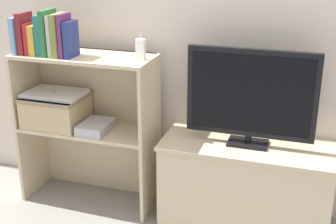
% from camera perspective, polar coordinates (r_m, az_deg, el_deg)
% --- Properties ---
extents(wall_back, '(10.00, 0.05, 2.40)m').
position_cam_1_polar(wall_back, '(2.77, 1.70, 12.51)').
color(wall_back, beige).
rests_on(wall_back, ground_plane).
extents(tv_stand, '(0.96, 0.42, 0.50)m').
position_cam_1_polar(tv_stand, '(2.76, 9.39, -8.64)').
color(tv_stand, '#CCB793').
rests_on(tv_stand, ground_plane).
extents(tv, '(0.70, 0.14, 0.54)m').
position_cam_1_polar(tv, '(2.54, 10.08, 1.99)').
color(tv, black).
rests_on(tv, tv_stand).
extents(bookshelf_lower_tier, '(0.83, 0.34, 0.50)m').
position_cam_1_polar(bookshelf_lower_tier, '(3.03, -8.97, -4.60)').
color(bookshelf_lower_tier, '#CCB793').
rests_on(bookshelf_lower_tier, ground_plane).
extents(bookshelf_upper_tier, '(0.83, 0.34, 0.45)m').
position_cam_1_polar(bookshelf_upper_tier, '(2.86, -9.51, 3.98)').
color(bookshelf_upper_tier, '#CCB793').
rests_on(bookshelf_upper_tier, bookshelf_lower_tier).
extents(book_skyblue, '(0.03, 0.16, 0.21)m').
position_cam_1_polar(book_skyblue, '(2.88, -17.66, 8.95)').
color(book_skyblue, '#709ECC').
rests_on(book_skyblue, bookshelf_upper_tier).
extents(book_maroon, '(0.03, 0.13, 0.24)m').
position_cam_1_polar(book_maroon, '(2.86, -17.05, 9.18)').
color(book_maroon, maroon).
rests_on(book_maroon, bookshelf_upper_tier).
extents(book_crimson, '(0.03, 0.12, 0.18)m').
position_cam_1_polar(book_crimson, '(2.84, -16.31, 8.62)').
color(book_crimson, '#B22328').
rests_on(book_crimson, bookshelf_upper_tier).
extents(book_mustard, '(0.04, 0.14, 0.17)m').
position_cam_1_polar(book_mustard, '(2.82, -15.65, 8.52)').
color(book_mustard, gold).
rests_on(book_mustard, bookshelf_upper_tier).
extents(book_teal, '(0.04, 0.12, 0.23)m').
position_cam_1_polar(book_teal, '(2.79, -15.03, 9.06)').
color(book_teal, '#1E7075').
rests_on(book_teal, bookshelf_upper_tier).
extents(book_forest, '(0.03, 0.15, 0.26)m').
position_cam_1_polar(book_forest, '(2.77, -14.36, 9.35)').
color(book_forest, '#286638').
rests_on(book_forest, bookshelf_upper_tier).
extents(book_ivory, '(0.03, 0.12, 0.23)m').
position_cam_1_polar(book_ivory, '(2.76, -13.77, 9.07)').
color(book_ivory, silver).
rests_on(book_ivory, bookshelf_upper_tier).
extents(book_olive, '(0.04, 0.16, 0.24)m').
position_cam_1_polar(book_olive, '(2.74, -13.09, 9.14)').
color(book_olive, olive).
rests_on(book_olive, bookshelf_upper_tier).
extents(book_plum, '(0.02, 0.13, 0.24)m').
position_cam_1_polar(book_plum, '(2.72, -12.46, 9.12)').
color(book_plum, '#6B2D66').
rests_on(book_plum, bookshelf_upper_tier).
extents(book_navy, '(0.03, 0.13, 0.20)m').
position_cam_1_polar(book_navy, '(2.71, -11.75, 8.69)').
color(book_navy, navy).
rests_on(book_navy, bookshelf_upper_tier).
extents(baby_monitor, '(0.05, 0.04, 0.14)m').
position_cam_1_polar(baby_monitor, '(2.61, -3.36, 7.64)').
color(baby_monitor, white).
rests_on(baby_monitor, bookshelf_upper_tier).
extents(storage_basket_left, '(0.36, 0.31, 0.19)m').
position_cam_1_polar(storage_basket_left, '(2.95, -13.46, 0.46)').
color(storage_basket_left, tan).
rests_on(storage_basket_left, bookshelf_lower_tier).
extents(laptop, '(0.35, 0.25, 0.02)m').
position_cam_1_polar(laptop, '(2.92, -13.62, 2.23)').
color(laptop, white).
rests_on(laptop, storage_basket_left).
extents(magazine_stack, '(0.16, 0.23, 0.06)m').
position_cam_1_polar(magazine_stack, '(2.83, -8.82, -1.79)').
color(magazine_stack, '#B2B2B7').
rests_on(magazine_stack, bookshelf_lower_tier).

